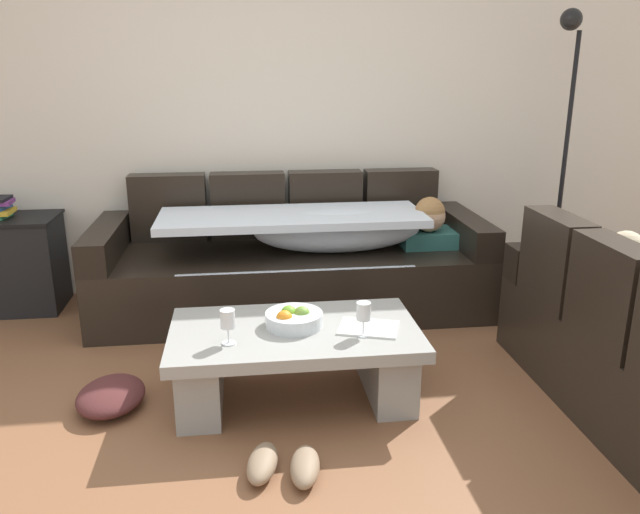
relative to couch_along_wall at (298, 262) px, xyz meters
name	(u,v)px	position (x,y,z in m)	size (l,w,h in m)	color
ground_plane	(279,446)	(-0.24, -1.63, -0.33)	(14.00, 14.00, 0.00)	brown
back_wall	(256,102)	(-0.24, 0.52, 1.02)	(9.00, 0.10, 2.70)	silver
couch_along_wall	(298,262)	(0.00, 0.00, 0.00)	(2.56, 0.92, 0.88)	black
coffee_table	(295,355)	(-0.13, -1.23, -0.09)	(1.20, 0.68, 0.38)	#979894
fruit_bowl	(293,319)	(-0.13, -1.20, 0.09)	(0.28, 0.28, 0.10)	silver
wine_glass_near_left	(228,320)	(-0.45, -1.36, 0.17)	(0.07, 0.07, 0.17)	silver
wine_glass_near_right	(364,313)	(0.18, -1.35, 0.17)	(0.07, 0.07, 0.17)	silver
open_magazine	(369,328)	(0.22, -1.28, 0.06)	(0.28, 0.21, 0.01)	white
side_cabinet	(6,264)	(-1.95, 0.22, -0.01)	(0.72, 0.44, 0.64)	black
floor_lamp	(563,138)	(1.86, 0.11, 0.79)	(0.33, 0.31, 1.95)	black
pair_of_shoes	(284,465)	(-0.23, -1.83, -0.28)	(0.34, 0.33, 0.09)	#8C7259
crumpled_garment	(111,396)	(-1.03, -1.19, -0.27)	(0.40, 0.32, 0.12)	#4C2323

